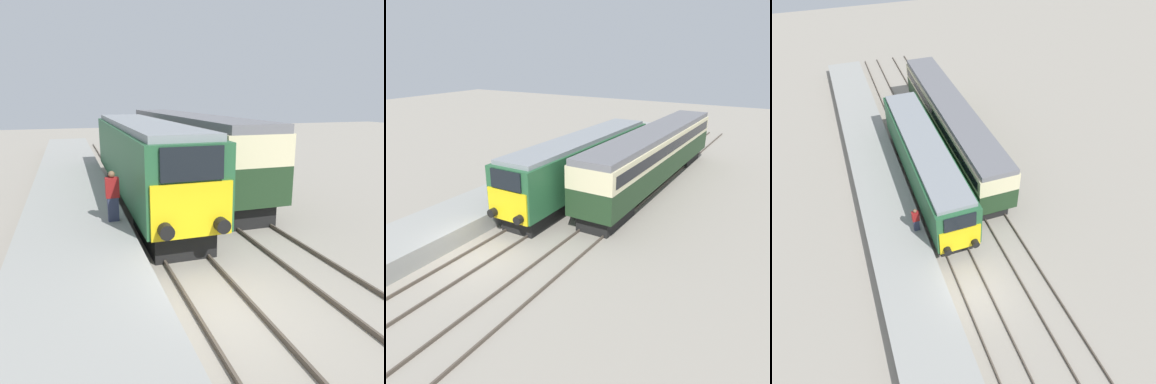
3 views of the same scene
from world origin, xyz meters
The scene contains 7 objects.
ground_plane centered at (0.00, 0.00, 0.00)m, with size 120.00×120.00×0.00m, color gray.
platform_left centered at (-3.30, 8.00, 0.48)m, with size 3.50×50.00×0.97m.
rails_near_track centered at (0.00, 5.00, 0.07)m, with size 1.51×60.00×0.14m.
rails_far_track centered at (3.40, 5.00, 0.07)m, with size 1.50×60.00×0.14m.
locomotive centered at (0.00, 9.94, 2.23)m, with size 2.70×15.38×3.98m.
passenger_carriage centered at (3.40, 14.12, 2.47)m, with size 2.75×19.03×4.07m.
person_on_platform centered at (-2.00, 4.87, 1.81)m, with size 0.44×0.26×1.71m.
Camera 2 is at (11.93, -10.50, 9.11)m, focal length 35.00 mm.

